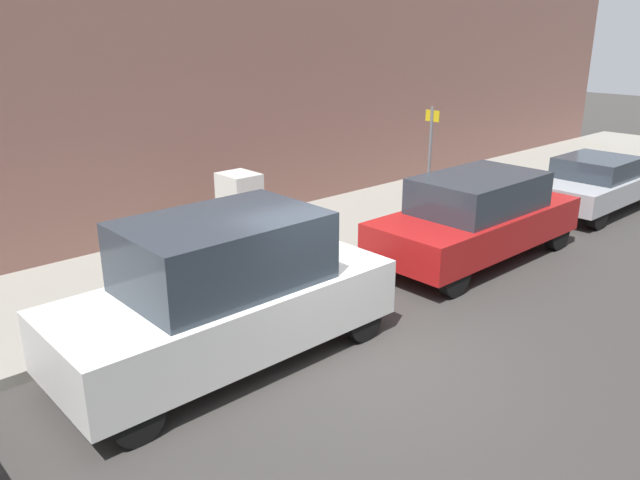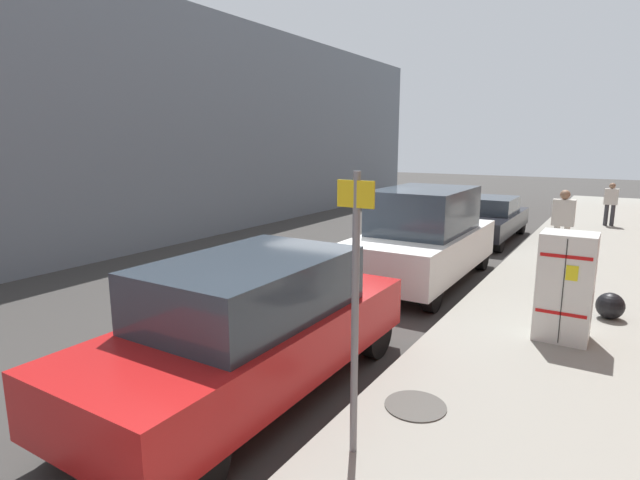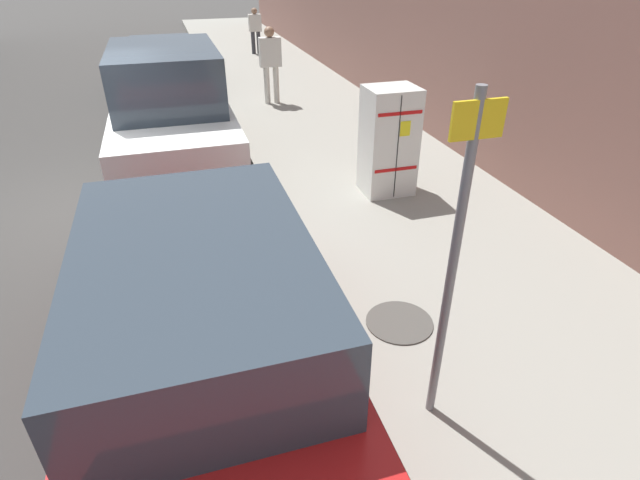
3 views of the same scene
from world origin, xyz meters
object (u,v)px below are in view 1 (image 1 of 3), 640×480
(discarded_refrigerator, at_px, (240,214))
(street_sign_post, at_px, (429,161))
(fire_hydrant, at_px, (491,189))
(parked_suv_red, at_px, (477,217))
(parked_van_white, at_px, (225,292))
(trash_bag, at_px, (165,250))
(parked_sedan_silver, at_px, (597,182))

(discarded_refrigerator, bearing_deg, street_sign_post, 71.70)
(fire_hydrant, relative_size, parked_suv_red, 0.16)
(parked_suv_red, bearing_deg, parked_van_white, -90.00)
(street_sign_post, xyz_separation_m, parked_suv_red, (1.74, -0.62, -0.77))
(street_sign_post, relative_size, parked_suv_red, 0.56)
(parked_van_white, relative_size, parked_suv_red, 0.99)
(street_sign_post, xyz_separation_m, fire_hydrant, (-0.09, 2.74, -1.12))
(trash_bag, distance_m, parked_sedan_silver, 10.96)
(discarded_refrigerator, height_order, street_sign_post, street_sign_post)
(street_sign_post, height_order, parked_suv_red, street_sign_post)
(discarded_refrigerator, xyz_separation_m, parked_sedan_silver, (3.12, 8.93, -0.26))
(trash_bag, bearing_deg, street_sign_post, 70.35)
(trash_bag, bearing_deg, fire_hydrant, 77.13)
(street_sign_post, bearing_deg, discarded_refrigerator, -108.30)
(parked_suv_red, bearing_deg, parked_sedan_silver, 90.00)
(discarded_refrigerator, distance_m, parked_suv_red, 4.73)
(street_sign_post, bearing_deg, parked_suv_red, -19.72)
(discarded_refrigerator, xyz_separation_m, parked_suv_red, (3.12, 3.55, -0.08))
(discarded_refrigerator, relative_size, parked_suv_red, 0.34)
(discarded_refrigerator, relative_size, street_sign_post, 0.61)
(fire_hydrant, height_order, parked_van_white, parked_van_white)
(parked_suv_red, xyz_separation_m, parked_sedan_silver, (0.00, 5.37, -0.17))
(fire_hydrant, relative_size, parked_van_white, 0.16)
(fire_hydrant, bearing_deg, trash_bag, -102.87)
(trash_bag, xyz_separation_m, parked_sedan_silver, (3.73, 10.31, 0.34))
(parked_van_white, bearing_deg, trash_bag, 163.65)
(trash_bag, height_order, parked_sedan_silver, parked_sedan_silver)
(street_sign_post, xyz_separation_m, trash_bag, (-1.99, -5.56, -1.28))
(street_sign_post, bearing_deg, trash_bag, -109.65)
(parked_sedan_silver, bearing_deg, fire_hydrant, -132.34)
(parked_van_white, bearing_deg, discarded_refrigerator, 141.64)
(discarded_refrigerator, distance_m, parked_sedan_silver, 9.46)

